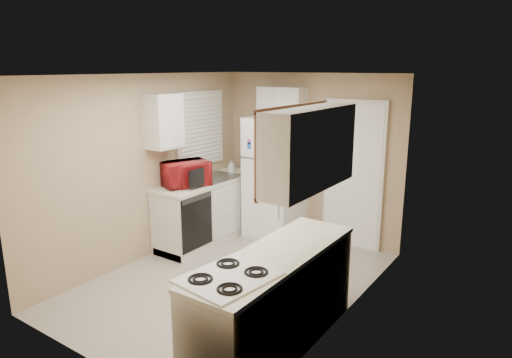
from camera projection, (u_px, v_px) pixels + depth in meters
The scene contains 19 objects.
floor at pixel (232, 281), 5.44m from camera, with size 3.80×3.80×0.00m, color #BEB4A4.
ceiling at pixel (229, 75), 4.86m from camera, with size 3.80×3.80×0.00m, color white.
wall_left at pixel (145, 168), 5.92m from camera, with size 3.80×3.80×0.00m, color tan.
wall_right at pixel (347, 204), 4.38m from camera, with size 3.80×3.80×0.00m, color tan.
wall_back at pixel (310, 157), 6.67m from camera, with size 2.80×2.80×0.00m, color tan.
wall_front at pixel (86, 233), 3.63m from camera, with size 2.80×2.80×0.00m, color tan.
left_counter at pixel (209, 210), 6.65m from camera, with size 0.60×1.80×0.90m, color silver.
dishwasher at pixel (197, 222), 6.00m from camera, with size 0.03×0.58×0.72m, color black.
sink at pixel (215, 181), 6.67m from camera, with size 0.54×0.74×0.16m, color gray.
microwave at pixel (185, 175), 6.19m from camera, with size 0.34×0.61×0.41m, color maroon.
soap_bottle at pixel (232, 165), 7.03m from camera, with size 0.08×0.09×0.19m, color beige.
window_blinds at pixel (200, 129), 6.64m from camera, with size 0.10×0.98×1.08m, color silver.
upper_cabinet_left at pixel (164, 121), 5.87m from camera, with size 0.30×0.45×0.70m, color silver.
refrigerator at pixel (276, 178), 6.67m from camera, with size 0.74×0.71×1.79m, color white.
cabinet_over_fridge at pixel (282, 101), 6.57m from camera, with size 0.70×0.30×0.40m, color silver.
interior_door at pixel (353, 175), 6.29m from camera, with size 0.86×0.06×2.08m, color white.
right_counter at pixel (275, 300), 4.08m from camera, with size 0.60×2.00×0.90m, color silver.
stove at pixel (230, 332), 3.63m from camera, with size 0.57×0.70×0.86m, color white.
upper_cabinet_right at pixel (310, 149), 3.92m from camera, with size 0.30×1.20×0.70m, color silver.
Camera 1 is at (3.05, -3.95, 2.49)m, focal length 32.00 mm.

